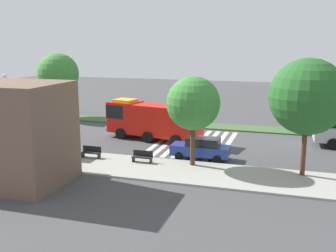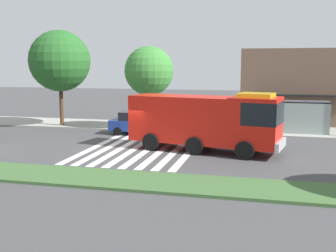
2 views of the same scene
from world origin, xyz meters
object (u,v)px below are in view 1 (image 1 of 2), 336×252
fire_truck (150,119)px  bench_near_shelter (91,152)px  sidewalk_tree_west (193,103)px  parked_car_west (201,148)px  bench_west_of_shelter (142,156)px  sidewalk_tree_far_west (308,97)px  median_tree_center (58,74)px  median_tree_west (321,93)px  bus_stop_shelter (47,133)px  street_lamp (7,105)px

fire_truck → bench_near_shelter: fire_truck is taller
fire_truck → bench_near_shelter: (2.32, 7.62, -1.43)m
sidewalk_tree_west → parked_car_west: bearing=-93.9°
bench_west_of_shelter → sidewalk_tree_far_west: 12.81m
sidewalk_tree_west → median_tree_center: (20.50, -14.63, 0.59)m
parked_car_west → bench_west_of_shelter: size_ratio=2.91×
sidewalk_tree_west → median_tree_west: sidewalk_tree_west is taller
bus_stop_shelter → sidewalk_tree_far_west: size_ratio=0.43×
bench_near_shelter → sidewalk_tree_far_west: sidewalk_tree_far_west is taller
sidewalk_tree_west → median_tree_west: (-9.67, -14.63, -0.66)m
bus_stop_shelter → bench_west_of_shelter: (-8.39, -0.00, -1.30)m
bus_stop_shelter → bench_near_shelter: 4.20m
bus_stop_shelter → bench_near_shelter: size_ratio=2.19×
sidewalk_tree_far_west → sidewalk_tree_west: (7.90, 0.00, -0.82)m
bench_west_of_shelter → median_tree_center: size_ratio=0.21×
fire_truck → median_tree_center: bearing=-16.0°
bench_near_shelter → street_lamp: 9.13m
parked_car_west → median_tree_center: median_tree_center is taller
fire_truck → parked_car_west: (-6.08, 4.94, -1.12)m
sidewalk_tree_far_west → median_tree_west: size_ratio=1.40×
fire_truck → street_lamp: 12.85m
bus_stop_shelter → sidewalk_tree_far_west: bearing=-178.6°
fire_truck → median_tree_center: median_tree_center is taller
bench_west_of_shelter → sidewalk_tree_far_west: bearing=-177.7°
bench_near_shelter → sidewalk_tree_west: bearing=-176.7°
fire_truck → bus_stop_shelter: bearing=61.5°
bench_near_shelter → sidewalk_tree_far_west: 16.93m
bench_near_shelter → sidewalk_tree_west: (-8.25, -0.48, 4.24)m
bench_near_shelter → median_tree_center: bearing=-51.0°
parked_car_west → street_lamp: 17.22m
sidewalk_tree_west → median_tree_center: median_tree_center is taller
parked_car_west → median_tree_center: bearing=-31.2°
bench_west_of_shelter → median_tree_center: median_tree_center is taller
bench_near_shelter → bench_west_of_shelter: size_ratio=1.00×
bench_near_shelter → fire_truck: bearing=-106.9°
parked_car_west → bench_west_of_shelter: parked_car_west is taller
bench_west_of_shelter → parked_car_west: bearing=-146.2°
parked_car_west → bus_stop_shelter: size_ratio=1.33×
sidewalk_tree_far_west → bus_stop_shelter: bearing=1.4°
street_lamp → median_tree_west: 29.97m
median_tree_west → median_tree_center: size_ratio=0.75×
sidewalk_tree_far_west → median_tree_west: sidewalk_tree_far_west is taller
parked_car_west → bus_stop_shelter: (12.40, 2.68, 0.98)m
median_tree_west → median_tree_center: median_tree_center is taller
sidewalk_tree_far_west → median_tree_center: size_ratio=1.04×
fire_truck → sidewalk_tree_west: bearing=140.9°
bench_near_shelter → sidewalk_tree_west: sidewalk_tree_west is taller
bench_near_shelter → median_tree_west: (-17.92, -15.11, 3.58)m
bus_stop_shelter → fire_truck: bearing=-129.6°
bench_west_of_shelter → street_lamp: bearing=-3.9°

